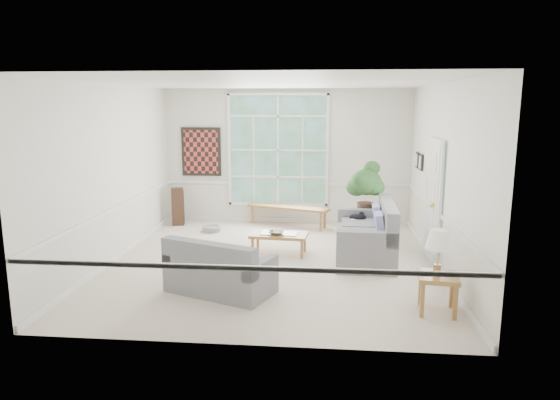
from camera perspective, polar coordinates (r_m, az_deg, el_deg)
The scene contains 24 objects.
floor at distance 8.61m, azimuth -0.79°, elevation -7.15°, with size 5.50×6.00×0.01m, color beige.
ceiling at distance 8.19m, azimuth -0.85°, elevation 13.26°, with size 5.50×6.00×0.02m, color white.
wall_back at distance 11.23m, azimuth 0.80°, elevation 4.96°, with size 5.50×0.02×3.00m, color silver.
wall_front at distance 5.34m, azimuth -4.22°, elevation -1.72°, with size 5.50×0.02×3.00m, color silver.
wall_left at distance 8.98m, azimuth -18.56°, elevation 2.89°, with size 0.02×6.00×3.00m, color silver.
wall_right at distance 8.44m, azimuth 18.12°, elevation 2.43°, with size 0.02×6.00×3.00m, color silver.
window_back at distance 11.20m, azimuth -0.24°, elevation 5.72°, with size 2.30×0.08×2.40m, color white.
entry_door at distance 9.08m, azimuth 16.88°, elevation 0.19°, with size 0.08×0.90×2.10m, color white.
door_sidelight at distance 8.45m, azimuth 17.76°, elevation 0.06°, with size 0.08×0.26×1.90m, color white.
wall_art at distance 11.49m, azimuth -9.00°, elevation 5.47°, with size 0.90×0.06×1.10m, color maroon.
wall_frame_near at distance 10.12m, azimuth 15.76°, elevation 4.18°, with size 0.04×0.26×0.32m, color black.
wall_frame_far at distance 10.51m, azimuth 15.37°, elevation 4.44°, with size 0.04×0.26×0.32m, color black.
loveseat_right at distance 8.80m, azimuth 9.69°, elevation -3.45°, with size 0.97×1.87×1.01m, color slate.
loveseat_front at distance 7.24m, azimuth -6.83°, elevation -7.39°, with size 1.48×0.77×0.80m, color slate.
coffee_table at distance 9.03m, azimuth -0.11°, elevation -5.00°, with size 1.01×0.55×0.38m, color olive.
pewter_bowl at distance 8.91m, azimuth -0.43°, elevation -3.70°, with size 0.33×0.33×0.08m, color gray.
window_bench at distance 11.09m, azimuth 0.88°, elevation -1.83°, with size 1.86×0.36×0.43m, color olive.
end_table at distance 9.93m, azimuth 9.54°, elevation -3.29°, with size 0.50×0.50×0.50m, color olive.
houseplant at distance 9.79m, azimuth 9.78°, elevation 1.29°, with size 0.64×0.64×1.10m, color #285325, non-canonical shape.
side_table at distance 6.87m, azimuth 17.55°, elevation -10.17°, with size 0.50×0.50×0.51m, color olive.
table_lamp at distance 6.71m, azimuth 17.62°, elevation -5.71°, with size 0.34×0.34×0.59m, color white, non-canonical shape.
pet_bed at distance 10.71m, azimuth -7.84°, elevation -3.27°, with size 0.40×0.40×0.12m, color gray.
floor_speaker at distance 11.33m, azimuth -11.61°, elevation -0.74°, with size 0.26×0.20×0.84m, color #392519.
cat at distance 9.42m, azimuth 8.88°, elevation -1.93°, with size 0.32×0.23×0.15m, color black.
Camera 1 is at (0.87, -8.14, 2.67)m, focal length 32.00 mm.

